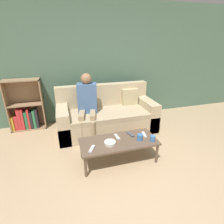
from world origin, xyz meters
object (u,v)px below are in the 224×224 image
object	(u,v)px
coffee_table	(119,143)
cup_far	(153,138)
tv_remote_2	(130,134)
snack_bowl	(110,143)
bookshelf	(26,111)
cup_near	(140,137)
tv_remote_1	(117,137)
tv_remote_3	(144,135)
person_adult	(87,101)
couch	(107,116)
tv_remote_0	(92,149)

from	to	relation	value
coffee_table	cup_far	world-z (taller)	cup_far
tv_remote_2	snack_bowl	world-z (taller)	snack_bowl
bookshelf	cup_near	size ratio (longest dim) A/B	11.03
cup_far	tv_remote_2	distance (m)	0.37
tv_remote_1	tv_remote_2	distance (m)	0.24
cup_near	tv_remote_1	xyz separation A→B (m)	(-0.32, 0.17, -0.04)
bookshelf	cup_near	world-z (taller)	bookshelf
bookshelf	coffee_table	size ratio (longest dim) A/B	0.90
tv_remote_1	tv_remote_3	bearing A→B (deg)	-10.64
person_adult	tv_remote_3	size ratio (longest dim) A/B	7.01
couch	coffee_table	bearing A→B (deg)	-95.11
coffee_table	cup_far	size ratio (longest dim) A/B	13.92
bookshelf	tv_remote_2	distance (m)	2.34
tv_remote_2	cup_near	bearing A→B (deg)	-79.67
coffee_table	person_adult	size ratio (longest dim) A/B	0.97
tv_remote_0	tv_remote_1	distance (m)	0.49
cup_near	tv_remote_1	bearing A→B (deg)	151.20
coffee_table	tv_remote_2	xyz separation A→B (m)	(0.24, 0.11, 0.04)
tv_remote_2	tv_remote_3	xyz separation A→B (m)	(0.21, -0.07, 0.00)
tv_remote_0	tv_remote_2	size ratio (longest dim) A/B	0.97
person_adult	coffee_table	bearing A→B (deg)	-61.02
couch	tv_remote_1	size ratio (longest dim) A/B	11.61
cup_near	tv_remote_1	world-z (taller)	cup_near
bookshelf	tv_remote_1	size ratio (longest dim) A/B	6.27
couch	snack_bowl	xyz separation A→B (m)	(-0.25, -1.13, 0.08)
coffee_table	snack_bowl	distance (m)	0.17
couch	tv_remote_0	world-z (taller)	couch
tv_remote_3	coffee_table	bearing A→B (deg)	-163.69
cup_near	tv_remote_2	bearing A→B (deg)	113.37
bookshelf	person_adult	xyz separation A→B (m)	(1.23, -0.62, 0.31)
tv_remote_3	tv_remote_1	bearing A→B (deg)	-176.53
person_adult	tv_remote_2	xyz separation A→B (m)	(0.56, -0.88, -0.34)
bookshelf	tv_remote_1	distance (m)	2.17
tv_remote_0	snack_bowl	distance (m)	0.29
cup_far	tv_remote_0	distance (m)	0.94
cup_near	tv_remote_3	size ratio (longest dim) A/B	0.56
person_adult	tv_remote_1	xyz separation A→B (m)	(0.32, -0.90, -0.34)
bookshelf	tv_remote_3	world-z (taller)	bookshelf
couch	bookshelf	world-z (taller)	bookshelf
tv_remote_1	tv_remote_2	size ratio (longest dim) A/B	0.98
couch	tv_remote_2	distance (m)	0.98
tv_remote_2	tv_remote_3	size ratio (longest dim) A/B	1.00
snack_bowl	tv_remote_3	bearing A→B (deg)	9.26
tv_remote_3	person_adult	bearing A→B (deg)	139.53
couch	person_adult	bearing A→B (deg)	-168.67
coffee_table	tv_remote_0	bearing A→B (deg)	-165.70
bookshelf	snack_bowl	bearing A→B (deg)	-50.18
cup_near	cup_far	distance (m)	0.20
person_adult	tv_remote_2	world-z (taller)	person_adult
bookshelf	cup_near	distance (m)	2.52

